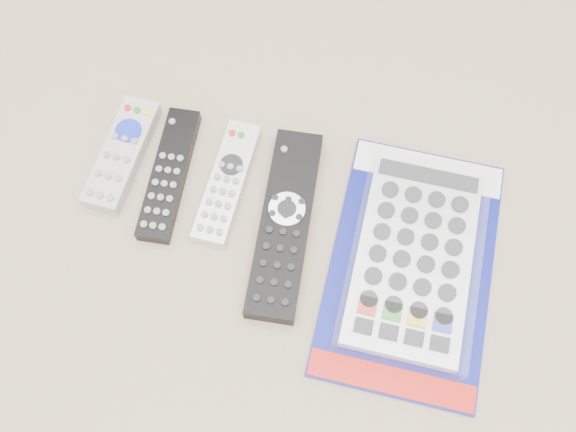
% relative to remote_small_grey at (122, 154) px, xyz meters
% --- Properties ---
extents(remote_small_grey, '(0.05, 0.17, 0.03)m').
position_rel_remote_small_grey_xyz_m(remote_small_grey, '(0.00, 0.00, 0.00)').
color(remote_small_grey, '#A6A6A8').
rests_on(remote_small_grey, ground).
extents(remote_slim_black, '(0.06, 0.19, 0.02)m').
position_rel_remote_small_grey_xyz_m(remote_slim_black, '(0.07, -0.01, -0.00)').
color(remote_slim_black, black).
rests_on(remote_slim_black, ground).
extents(remote_silver_dvd, '(0.05, 0.18, 0.02)m').
position_rel_remote_small_grey_xyz_m(remote_silver_dvd, '(0.15, -0.01, -0.00)').
color(remote_silver_dvd, silver).
rests_on(remote_silver_dvd, ground).
extents(remote_large_black, '(0.08, 0.26, 0.03)m').
position_rel_remote_small_grey_xyz_m(remote_large_black, '(0.24, -0.05, 0.00)').
color(remote_large_black, black).
rests_on(remote_large_black, ground).
extents(jumbo_remote_packaged, '(0.20, 0.33, 0.04)m').
position_rel_remote_small_grey_xyz_m(jumbo_remote_packaged, '(0.40, -0.06, 0.01)').
color(jumbo_remote_packaged, navy).
rests_on(jumbo_remote_packaged, ground).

